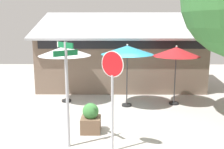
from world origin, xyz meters
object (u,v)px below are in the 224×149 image
(stop_sign, at_px, (112,84))
(sidewalk_planter, at_px, (91,119))
(patio_umbrella_crimson_right, at_px, (176,52))
(patio_umbrella_ivory_left, at_px, (65,51))
(street_sign_post, at_px, (67,85))
(patio_umbrella_teal_center, at_px, (127,51))

(stop_sign, relative_size, sidewalk_planter, 2.88)
(sidewalk_planter, bearing_deg, patio_umbrella_crimson_right, 41.38)
(patio_umbrella_ivory_left, relative_size, patio_umbrella_crimson_right, 1.00)
(patio_umbrella_ivory_left, bearing_deg, street_sign_post, -78.71)
(street_sign_post, relative_size, patio_umbrella_ivory_left, 1.16)
(street_sign_post, bearing_deg, patio_umbrella_teal_center, 63.64)
(patio_umbrella_ivory_left, distance_m, patio_umbrella_crimson_right, 5.01)
(stop_sign, distance_m, patio_umbrella_teal_center, 4.22)
(street_sign_post, relative_size, patio_umbrella_teal_center, 1.13)
(street_sign_post, distance_m, patio_umbrella_teal_center, 4.36)
(patio_umbrella_crimson_right, bearing_deg, patio_umbrella_teal_center, -172.19)
(stop_sign, xyz_separation_m, patio_umbrella_ivory_left, (-2.21, 4.80, 0.39))
(patio_umbrella_crimson_right, bearing_deg, patio_umbrella_ivory_left, 175.97)
(patio_umbrella_crimson_right, height_order, sidewalk_planter, patio_umbrella_crimson_right)
(patio_umbrella_teal_center, bearing_deg, stop_sign, -98.35)
(street_sign_post, height_order, patio_umbrella_teal_center, street_sign_post)
(street_sign_post, bearing_deg, patio_umbrella_ivory_left, 101.29)
(patio_umbrella_crimson_right, relative_size, sidewalk_planter, 2.66)
(stop_sign, distance_m, patio_umbrella_ivory_left, 5.30)
(patio_umbrella_teal_center, height_order, patio_umbrella_crimson_right, patio_umbrella_teal_center)
(stop_sign, bearing_deg, patio_umbrella_crimson_right, 57.93)
(street_sign_post, distance_m, patio_umbrella_crimson_right, 5.86)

